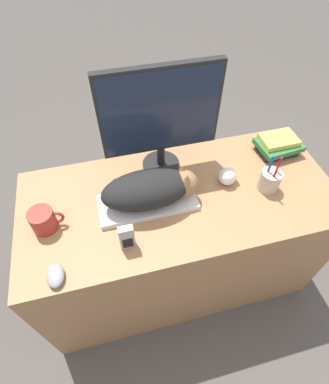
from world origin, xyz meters
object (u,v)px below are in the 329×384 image
pen_cup (270,180)px  keyboard (148,202)px  cat (152,189)px  book_stack (278,145)px  baseball (227,176)px  computer_mouse (55,276)px  coffee_mug (44,220)px  phone (127,237)px  monitor (160,115)px

pen_cup → keyboard: bearing=175.6°
cat → book_stack: size_ratio=1.83×
baseball → keyboard: bearing=-174.7°
keyboard → pen_cup: 0.53m
keyboard → pen_cup: (0.52, -0.04, 0.04)m
keyboard → computer_mouse: 0.44m
pen_cup → baseball: pen_cup is taller
keyboard → baseball: 0.36m
keyboard → book_stack: bearing=13.6°
pen_cup → baseball: (-0.16, 0.07, -0.01)m
coffee_mug → pen_cup: 0.93m
pen_cup → phone: bearing=-168.2°
coffee_mug → phone: 0.34m
monitor → coffee_mug: (-0.52, -0.22, -0.23)m
cat → phone: bearing=-128.1°
baseball → phone: size_ratio=0.67×
phone → cat: bearing=51.9°
pen_cup → phone: pen_cup is taller
coffee_mug → pen_cup: pen_cup is taller
cat → monitor: monitor is taller
monitor → book_stack: monitor is taller
coffee_mug → pen_cup: bearing=-1.7°
keyboard → book_stack: 0.69m
cat → monitor: bearing=67.4°
pen_cup → computer_mouse: bearing=-167.7°
monitor → book_stack: 0.61m
keyboard → phone: 0.21m
keyboard → coffee_mug: 0.41m
coffee_mug → phone: phone is taller
coffee_mug → pen_cup: size_ratio=0.64×
phone → computer_mouse: bearing=-166.3°
keyboard → cat: bearing=0.0°
monitor → coffee_mug: 0.61m
computer_mouse → coffee_mug: (-0.03, 0.22, 0.03)m
cat → phone: size_ratio=3.39×
monitor → computer_mouse: 0.71m
keyboard → monitor: 0.35m
cat → coffee_mug: bearing=-178.3°
pen_cup → book_stack: bearing=53.7°
monitor → book_stack: bearing=-4.4°
monitor → baseball: bearing=-34.2°
pen_cup → coffee_mug: bearing=178.3°
keyboard → coffee_mug: coffee_mug is taller
cat → book_stack: bearing=14.0°
computer_mouse → coffee_mug: size_ratio=0.73×
keyboard → cat: (0.02, 0.00, 0.08)m
cat → pen_cup: (0.50, -0.04, -0.04)m
computer_mouse → pen_cup: bearing=12.3°
baseball → coffee_mug: bearing=-176.6°
pen_cup → baseball: bearing=155.4°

